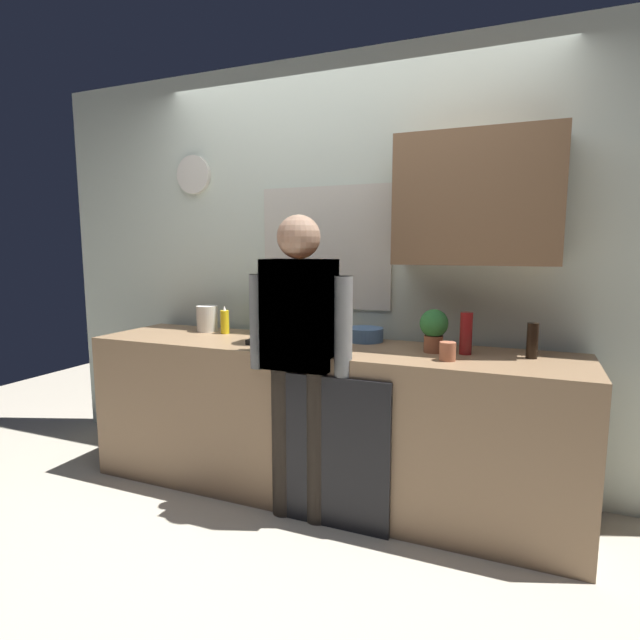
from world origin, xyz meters
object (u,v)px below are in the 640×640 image
coffee_maker (271,318)px  cup_white_mug (309,341)px  person_at_sink (299,344)px  potted_plant (434,328)px  cup_blue_mug (310,332)px  dish_soap (225,322)px  storage_canister (207,319)px  bottle_dark_sauce (532,341)px  cup_terracotta_mug (448,351)px  bottle_olive_oil (329,325)px  person_guest (299,344)px  bottle_red_vinegar (466,333)px  mixing_bowl (365,335)px  bottle_clear_soda (257,312)px

coffee_maker → cup_white_mug: (0.29, -0.12, -0.10)m
person_at_sink → potted_plant: bearing=32.2°
cup_white_mug → cup_blue_mug: 0.30m
dish_soap → storage_canister: (-0.16, 0.03, 0.01)m
bottle_dark_sauce → cup_terracotta_mug: 0.44m
bottle_olive_oil → person_guest: (-0.06, -0.25, -0.06)m
bottle_red_vinegar → bottle_olive_oil: bottle_olive_oil is taller
storage_canister → person_guest: bearing=-27.4°
mixing_bowl → potted_plant: bearing=-21.2°
bottle_red_vinegar → bottle_dark_sauce: bearing=4.4°
dish_soap → person_at_sink: bearing=-30.3°
potted_plant → person_guest: person_guest is taller
cup_blue_mug → cup_terracotta_mug: bearing=-16.4°
bottle_olive_oil → mixing_bowl: bearing=64.5°
cup_white_mug → cup_blue_mug: cup_blue_mug is taller
bottle_dark_sauce → dish_soap: bearing=178.7°
bottle_olive_oil → person_at_sink: (-0.06, -0.25, -0.06)m
bottle_dark_sauce → cup_white_mug: size_ratio=1.89×
coffee_maker → storage_canister: bearing=161.3°
storage_canister → bottle_dark_sauce: bearing=-2.2°
cup_terracotta_mug → mixing_bowl: size_ratio=0.42×
bottle_clear_soda → bottle_olive_oil: (0.61, -0.28, -0.01)m
cup_terracotta_mug → storage_canister: storage_canister is taller
cup_blue_mug → mixing_bowl: (0.31, 0.09, -0.01)m
cup_terracotta_mug → coffee_maker: bearing=174.9°
potted_plant → coffee_maker: bearing=-174.8°
bottle_clear_soda → bottle_red_vinegar: bearing=-7.3°
bottle_red_vinegar → bottle_clear_soda: bearing=172.7°
bottle_olive_oil → cup_white_mug: 0.15m
cup_white_mug → person_guest: size_ratio=0.06×
bottle_olive_oil → storage_canister: (-0.95, 0.21, -0.04)m
bottle_dark_sauce → bottle_clear_soda: bearing=174.9°
bottle_olive_oil → person_guest: 0.27m
bottle_clear_soda → bottle_dark_sauce: bottle_clear_soda is taller
dish_soap → person_at_sink: 0.85m
bottle_olive_oil → person_at_sink: bearing=-104.0°
bottle_dark_sauce → person_at_sink: bearing=-160.8°
cup_terracotta_mug → dish_soap: bearing=170.0°
mixing_bowl → dish_soap: size_ratio=1.22×
bottle_dark_sauce → cup_terracotta_mug: bottle_dark_sauce is taller
coffee_maker → bottle_clear_soda: size_ratio=1.18×
cup_white_mug → person_guest: bearing=-86.2°
bottle_clear_soda → potted_plant: size_ratio=1.22×
coffee_maker → mixing_bowl: bearing=27.1°
cup_terracotta_mug → dish_soap: dish_soap is taller
cup_blue_mug → person_guest: size_ratio=0.06×
bottle_olive_oil → cup_white_mug: bearing=-124.9°
bottle_clear_soda → cup_white_mug: 0.67m
potted_plant → person_at_sink: person_at_sink is taller
person_at_sink → dish_soap: bearing=152.7°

